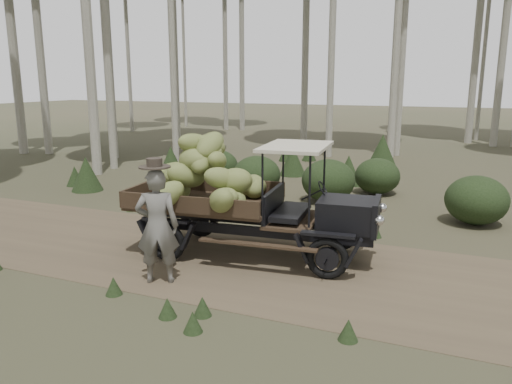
# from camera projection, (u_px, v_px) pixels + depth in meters

# --- Properties ---
(ground) EXTENTS (120.00, 120.00, 0.00)m
(ground) POSITION_uv_depth(u_px,v_px,m) (287.00, 268.00, 9.06)
(ground) COLOR #473D2B
(ground) RESTS_ON ground
(dirt_track) EXTENTS (70.00, 4.00, 0.01)m
(dirt_track) POSITION_uv_depth(u_px,v_px,m) (287.00, 268.00, 9.06)
(dirt_track) COLOR brown
(dirt_track) RESTS_ON ground
(banana_truck) EXTENTS (4.92, 2.60, 2.48)m
(banana_truck) POSITION_uv_depth(u_px,v_px,m) (231.00, 186.00, 9.45)
(banana_truck) COLOR black
(banana_truck) RESTS_ON ground
(farmer) EXTENTS (0.84, 0.73, 2.11)m
(farmer) POSITION_uv_depth(u_px,v_px,m) (157.00, 225.00, 8.23)
(farmer) COLOR #615E58
(farmer) RESTS_ON ground
(undergrowth) EXTENTS (19.38, 20.37, 1.34)m
(undergrowth) POSITION_uv_depth(u_px,v_px,m) (225.00, 200.00, 11.91)
(undergrowth) COLOR #233319
(undergrowth) RESTS_ON ground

